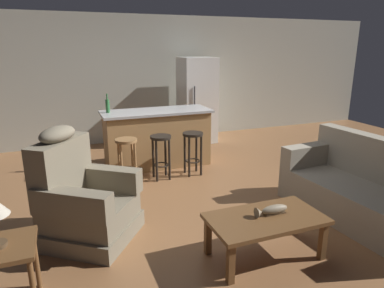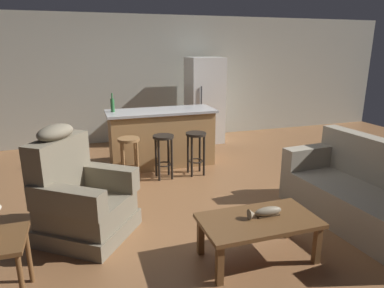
{
  "view_description": "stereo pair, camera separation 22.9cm",
  "coord_description": "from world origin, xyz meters",
  "px_view_note": "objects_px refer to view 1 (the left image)",
  "views": [
    {
      "loc": [
        -1.47,
        -4.07,
        1.96
      ],
      "look_at": [
        0.07,
        -0.1,
        0.75
      ],
      "focal_mm": 32.0,
      "sensor_mm": 36.0,
      "label": 1
    },
    {
      "loc": [
        -1.26,
        -4.15,
        1.96
      ],
      "look_at": [
        0.07,
        -0.1,
        0.75
      ],
      "focal_mm": 32.0,
      "sensor_mm": 36.0,
      "label": 2
    }
  ],
  "objects_px": {
    "coffee_table": "(266,222)",
    "fish_figurine": "(272,210)",
    "couch": "(366,192)",
    "kitchen_island": "(157,138)",
    "bar_stool_left": "(127,153)",
    "bar_stool_middle": "(161,149)",
    "refrigerator": "(197,100)",
    "recliner_near_lamp": "(83,200)",
    "bar_stool_right": "(193,146)",
    "end_table": "(2,258)",
    "bottle_tall_green": "(108,106)"
  },
  "relations": [
    {
      "from": "coffee_table",
      "to": "recliner_near_lamp",
      "type": "distance_m",
      "value": 1.87
    },
    {
      "from": "couch",
      "to": "bar_stool_middle",
      "type": "relative_size",
      "value": 2.87
    },
    {
      "from": "bar_stool_left",
      "to": "bar_stool_middle",
      "type": "relative_size",
      "value": 1.0
    },
    {
      "from": "end_table",
      "to": "bar_stool_right",
      "type": "relative_size",
      "value": 0.82
    },
    {
      "from": "bar_stool_middle",
      "to": "bar_stool_right",
      "type": "bearing_deg",
      "value": 0.0
    },
    {
      "from": "recliner_near_lamp",
      "to": "bar_stool_right",
      "type": "xyz_separation_m",
      "value": [
        1.75,
        1.33,
        0.05
      ]
    },
    {
      "from": "bar_stool_middle",
      "to": "refrigerator",
      "type": "relative_size",
      "value": 0.39
    },
    {
      "from": "fish_figurine",
      "to": "kitchen_island",
      "type": "distance_m",
      "value": 2.95
    },
    {
      "from": "bar_stool_middle",
      "to": "refrigerator",
      "type": "xyz_separation_m",
      "value": [
        1.33,
        1.83,
        0.41
      ]
    },
    {
      "from": "end_table",
      "to": "bar_stool_middle",
      "type": "bearing_deg",
      "value": 50.03
    },
    {
      "from": "bar_stool_right",
      "to": "bottle_tall_green",
      "type": "height_order",
      "value": "bottle_tall_green"
    },
    {
      "from": "fish_figurine",
      "to": "couch",
      "type": "relative_size",
      "value": 0.17
    },
    {
      "from": "refrigerator",
      "to": "kitchen_island",
      "type": "bearing_deg",
      "value": -135.28
    },
    {
      "from": "end_table",
      "to": "bar_stool_middle",
      "type": "height_order",
      "value": "bar_stool_middle"
    },
    {
      "from": "couch",
      "to": "end_table",
      "type": "relative_size",
      "value": 3.49
    },
    {
      "from": "fish_figurine",
      "to": "bar_stool_left",
      "type": "distance_m",
      "value": 2.49
    },
    {
      "from": "couch",
      "to": "kitchen_island",
      "type": "bearing_deg",
      "value": -61.63
    },
    {
      "from": "couch",
      "to": "refrigerator",
      "type": "height_order",
      "value": "refrigerator"
    },
    {
      "from": "recliner_near_lamp",
      "to": "kitchen_island",
      "type": "distance_m",
      "value": 2.38
    },
    {
      "from": "coffee_table",
      "to": "recliner_near_lamp",
      "type": "relative_size",
      "value": 0.92
    },
    {
      "from": "recliner_near_lamp",
      "to": "bar_stool_middle",
      "type": "xyz_separation_m",
      "value": [
        1.24,
        1.33,
        0.05
      ]
    },
    {
      "from": "coffee_table",
      "to": "kitchen_island",
      "type": "relative_size",
      "value": 0.61
    },
    {
      "from": "coffee_table",
      "to": "couch",
      "type": "bearing_deg",
      "value": 8.47
    },
    {
      "from": "bar_stool_left",
      "to": "bar_stool_middle",
      "type": "xyz_separation_m",
      "value": [
        0.52,
        0.0,
        0.0
      ]
    },
    {
      "from": "fish_figurine",
      "to": "bar_stool_left",
      "type": "relative_size",
      "value": 0.5
    },
    {
      "from": "bar_stool_left",
      "to": "bar_stool_right",
      "type": "bearing_deg",
      "value": 0.0
    },
    {
      "from": "coffee_table",
      "to": "couch",
      "type": "height_order",
      "value": "couch"
    },
    {
      "from": "fish_figurine",
      "to": "refrigerator",
      "type": "bearing_deg",
      "value": 77.67
    },
    {
      "from": "coffee_table",
      "to": "end_table",
      "type": "relative_size",
      "value": 1.96
    },
    {
      "from": "couch",
      "to": "end_table",
      "type": "distance_m",
      "value": 3.73
    },
    {
      "from": "bar_stool_right",
      "to": "refrigerator",
      "type": "height_order",
      "value": "refrigerator"
    },
    {
      "from": "recliner_near_lamp",
      "to": "kitchen_island",
      "type": "height_order",
      "value": "recliner_near_lamp"
    },
    {
      "from": "couch",
      "to": "fish_figurine",
      "type": "bearing_deg",
      "value": 3.85
    },
    {
      "from": "end_table",
      "to": "refrigerator",
      "type": "height_order",
      "value": "refrigerator"
    },
    {
      "from": "couch",
      "to": "refrigerator",
      "type": "distance_m",
      "value": 4.01
    },
    {
      "from": "recliner_near_lamp",
      "to": "bar_stool_left",
      "type": "distance_m",
      "value": 1.51
    },
    {
      "from": "coffee_table",
      "to": "fish_figurine",
      "type": "xyz_separation_m",
      "value": [
        0.08,
        0.03,
        0.1
      ]
    },
    {
      "from": "couch",
      "to": "recliner_near_lamp",
      "type": "distance_m",
      "value": 3.19
    },
    {
      "from": "refrigerator",
      "to": "bottle_tall_green",
      "type": "xyz_separation_m",
      "value": [
        -1.99,
        -1.12,
        0.18
      ]
    },
    {
      "from": "coffee_table",
      "to": "bottle_tall_green",
      "type": "relative_size",
      "value": 3.63
    },
    {
      "from": "couch",
      "to": "coffee_table",
      "type": "bearing_deg",
      "value": 4.42
    },
    {
      "from": "end_table",
      "to": "refrigerator",
      "type": "distance_m",
      "value": 5.18
    },
    {
      "from": "bar_stool_right",
      "to": "refrigerator",
      "type": "distance_m",
      "value": 2.04
    },
    {
      "from": "coffee_table",
      "to": "bottle_tall_green",
      "type": "distance_m",
      "value": 3.28
    },
    {
      "from": "end_table",
      "to": "recliner_near_lamp",
      "type": "bearing_deg",
      "value": 54.72
    },
    {
      "from": "bar_stool_left",
      "to": "couch",
      "type": "bearing_deg",
      "value": -41.55
    },
    {
      "from": "end_table",
      "to": "bar_stool_left",
      "type": "height_order",
      "value": "bar_stool_left"
    },
    {
      "from": "coffee_table",
      "to": "bottle_tall_green",
      "type": "bearing_deg",
      "value": 108.31
    },
    {
      "from": "couch",
      "to": "bottle_tall_green",
      "type": "distance_m",
      "value": 3.84
    },
    {
      "from": "coffee_table",
      "to": "bottle_tall_green",
      "type": "xyz_separation_m",
      "value": [
        -1.01,
        3.04,
        0.7
      ]
    }
  ]
}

